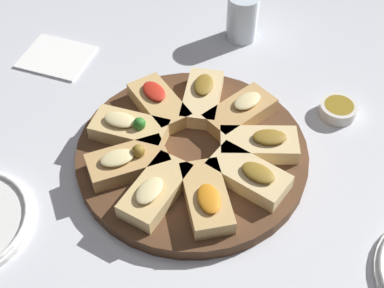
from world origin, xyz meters
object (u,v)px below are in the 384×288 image
at_px(water_glass, 243,17).
at_px(napkin_stack, 56,56).
at_px(serving_board, 192,154).
at_px(dipping_bowl, 338,109).

relative_size(water_glass, napkin_stack, 0.75).
xyz_separation_m(serving_board, dipping_bowl, (-0.22, -0.18, 0.00)).
bearing_deg(napkin_stack, dipping_bowl, -179.37).
bearing_deg(serving_board, napkin_stack, -26.97).
relative_size(water_glass, dipping_bowl, 1.45).
distance_m(serving_board, dipping_bowl, 0.29).
relative_size(serving_board, dipping_bowl, 5.71).
bearing_deg(water_glass, dipping_bowl, 141.99).
relative_size(napkin_stack, dipping_bowl, 1.94).
bearing_deg(water_glass, serving_board, 89.76).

